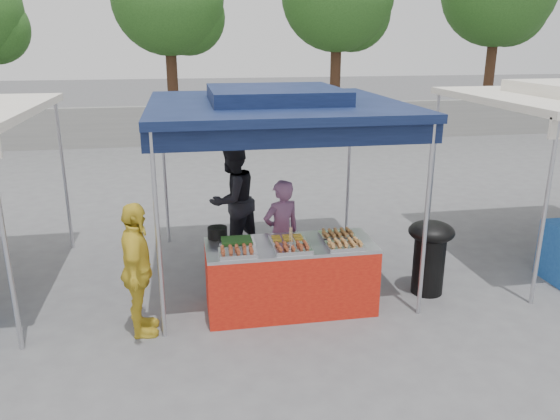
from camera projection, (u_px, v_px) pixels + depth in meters
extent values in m
plane|color=#58585A|center=(288.00, 304.00, 6.80)|extent=(80.00, 80.00, 0.00)
cube|color=gray|center=(221.00, 124.00, 16.95)|extent=(40.00, 0.25, 1.20)
cylinder|color=#B7B7BF|center=(158.00, 240.00, 5.74)|extent=(0.05, 0.05, 2.30)
cylinder|color=#B7B7BF|center=(426.00, 223.00, 6.24)|extent=(0.05, 0.05, 2.30)
cylinder|color=#B7B7BF|center=(165.00, 173.00, 8.55)|extent=(0.05, 0.05, 2.30)
cylinder|color=#B7B7BF|center=(349.00, 165.00, 9.05)|extent=(0.05, 0.05, 2.30)
cube|color=#0F1B3F|center=(275.00, 105.00, 7.03)|extent=(3.20, 3.20, 0.10)
cube|color=#0F1B3F|center=(275.00, 95.00, 6.99)|extent=(1.65, 1.65, 0.18)
cube|color=#0F1B3F|center=(299.00, 136.00, 5.67)|extent=(3.20, 0.04, 0.25)
cylinder|color=#B7B7BF|center=(6.00, 249.00, 5.49)|extent=(0.05, 0.05, 2.30)
cylinder|color=#B7B7BF|center=(64.00, 177.00, 8.30)|extent=(0.05, 0.05, 2.30)
cylinder|color=#B7B7BF|center=(544.00, 216.00, 6.49)|extent=(0.05, 0.05, 2.30)
cylinder|color=#B7B7BF|center=(433.00, 162.00, 9.31)|extent=(0.05, 0.05, 2.30)
cylinder|color=#3F2718|center=(172.00, 76.00, 18.15)|extent=(0.36, 0.36, 3.94)
sphere|color=#2A5B1E|center=(187.00, 17.00, 17.88)|extent=(2.47, 2.47, 2.47)
cylinder|color=#3F2718|center=(335.00, 72.00, 18.72)|extent=(0.36, 0.36, 4.09)
sphere|color=#2A5B1E|center=(353.00, 13.00, 18.42)|extent=(2.57, 2.57, 2.57)
cylinder|color=#3F2718|center=(490.00, 67.00, 19.87)|extent=(0.36, 0.36, 4.32)
sphere|color=#2A5B1E|center=(509.00, 8.00, 19.54)|extent=(2.71, 2.71, 2.71)
cube|color=red|center=(290.00, 278.00, 6.59)|extent=(2.00, 0.80, 0.81)
cube|color=#B7B7BF|center=(290.00, 245.00, 6.46)|extent=(2.00, 0.80, 0.04)
cube|color=silver|center=(238.00, 253.00, 6.11)|extent=(0.42, 0.30, 0.05)
cube|color=maroon|center=(237.00, 250.00, 6.10)|extent=(0.35, 0.25, 0.02)
cube|color=silver|center=(293.00, 249.00, 6.22)|extent=(0.42, 0.30, 0.05)
cube|color=maroon|center=(293.00, 246.00, 6.21)|extent=(0.35, 0.25, 0.02)
cube|color=silver|center=(345.00, 246.00, 6.32)|extent=(0.42, 0.30, 0.05)
cube|color=#AB733A|center=(345.00, 243.00, 6.31)|extent=(0.35, 0.25, 0.02)
cube|color=silver|center=(237.00, 243.00, 6.41)|extent=(0.42, 0.30, 0.05)
cube|color=#26551D|center=(237.00, 240.00, 6.40)|extent=(0.35, 0.25, 0.02)
cube|color=silver|center=(287.00, 240.00, 6.50)|extent=(0.42, 0.30, 0.05)
cube|color=gold|center=(287.00, 237.00, 6.49)|extent=(0.35, 0.25, 0.02)
cube|color=silver|center=(337.00, 236.00, 6.65)|extent=(0.42, 0.30, 0.05)
cube|color=#AB733A|center=(337.00, 233.00, 6.63)|extent=(0.35, 0.25, 0.02)
cylinder|color=black|center=(217.00, 233.00, 6.61)|extent=(0.24, 0.24, 0.14)
cylinder|color=#B7B7BF|center=(291.00, 247.00, 6.20)|extent=(0.08, 0.08, 0.10)
cylinder|color=black|center=(429.00, 264.00, 7.02)|extent=(0.40, 0.40, 0.78)
ellipsoid|color=black|center=(432.00, 231.00, 6.88)|extent=(0.58, 0.58, 0.26)
cube|color=#13359F|center=(250.00, 278.00, 7.16)|extent=(0.55, 0.38, 0.33)
cube|color=#13359F|center=(292.00, 273.00, 7.37)|extent=(0.47, 0.33, 0.28)
cube|color=#13359F|center=(293.00, 254.00, 7.29)|extent=(0.45, 0.32, 0.27)
imported|color=#86557B|center=(281.00, 233.00, 7.17)|extent=(0.61, 0.50, 1.45)
imported|color=black|center=(233.00, 200.00, 8.11)|extent=(1.07, 1.05, 1.74)
imported|color=gold|center=(137.00, 271.00, 5.92)|extent=(0.39, 0.90, 1.53)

